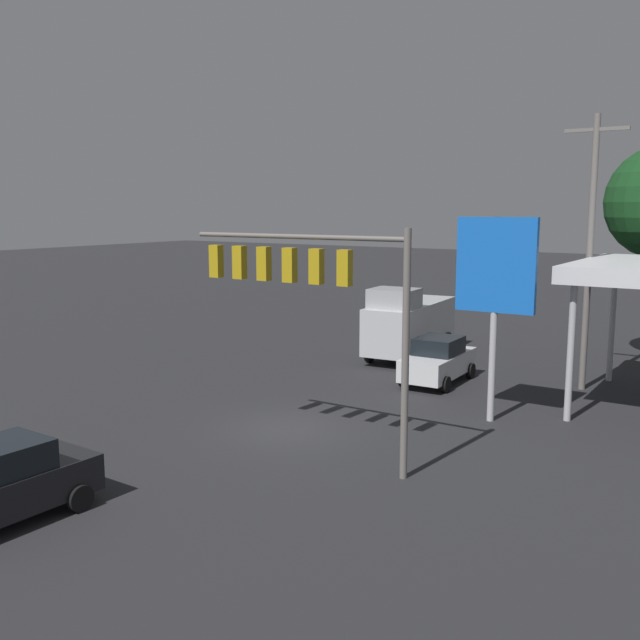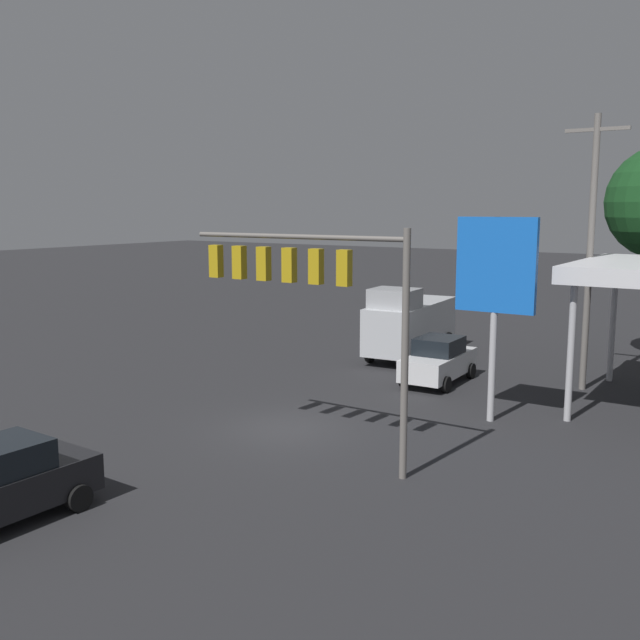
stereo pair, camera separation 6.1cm
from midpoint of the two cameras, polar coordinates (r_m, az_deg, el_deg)
name	(u,v)px [view 2 (the right image)]	position (r m, az deg, el deg)	size (l,w,h in m)	color
ground_plane	(287,428)	(24.03, -2.57, -8.66)	(200.00, 200.00, 0.00)	#262628
traffic_signal_assembly	(306,280)	(20.36, -1.06, 3.20)	(7.25, 0.43, 6.76)	slate
utility_pole	(590,248)	(30.09, 20.87, 5.41)	(2.40, 0.26, 10.84)	slate
price_sign	(496,274)	(24.58, 13.96, 3.60)	(2.72, 0.27, 6.98)	#B7B7BC
sedan_far	(1,484)	(18.47, -24.08, -11.86)	(2.19, 4.46, 1.93)	black
sedan_waiting	(439,360)	(30.32, 9.53, -3.19)	(2.15, 4.45, 1.93)	silver
delivery_truck	(410,323)	(35.12, 7.23, -0.24)	(2.97, 6.96, 3.58)	silver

